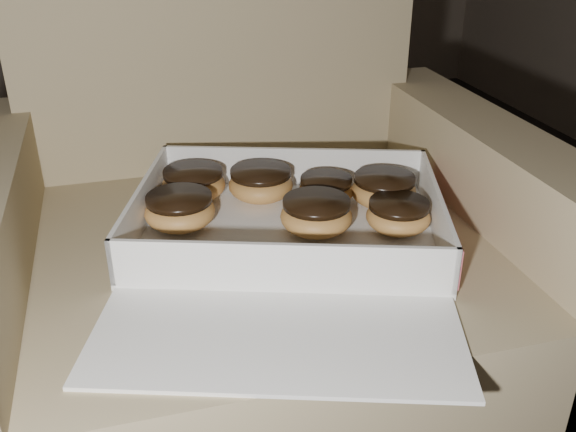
{
  "coord_description": "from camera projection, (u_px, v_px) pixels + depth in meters",
  "views": [
    {
      "loc": [
        0.43,
        -0.44,
        0.81
      ],
      "look_at": [
        0.63,
        0.31,
        0.41
      ],
      "focal_mm": 40.0,
      "sensor_mm": 36.0,
      "label": 1
    }
  ],
  "objects": [
    {
      "name": "donut_a",
      "position": [
        384.0,
        189.0,
        0.94
      ],
      "size": [
        0.1,
        0.1,
        0.05
      ],
      "color": "#DEA34D",
      "rests_on": "bakery_box"
    },
    {
      "name": "crumb_d",
      "position": [
        388.0,
        256.0,
        0.82
      ],
      "size": [
        0.01,
        0.01,
        0.0
      ],
      "primitive_type": "ellipsoid",
      "color": "black",
      "rests_on": "bakery_box"
    },
    {
      "name": "armchair",
      "position": [
        252.0,
        282.0,
        0.99
      ],
      "size": [
        0.81,
        0.68,
        0.85
      ],
      "color": "tan",
      "rests_on": "floor"
    },
    {
      "name": "crumb_e",
      "position": [
        243.0,
        280.0,
        0.77
      ],
      "size": [
        0.01,
        0.01,
        0.0
      ],
      "primitive_type": "ellipsoid",
      "color": "black",
      "rests_on": "bakery_box"
    },
    {
      "name": "donut_f",
      "position": [
        316.0,
        215.0,
        0.87
      ],
      "size": [
        0.1,
        0.1,
        0.05
      ],
      "color": "#DEA34D",
      "rests_on": "bakery_box"
    },
    {
      "name": "donut_c",
      "position": [
        194.0,
        183.0,
        0.96
      ],
      "size": [
        0.1,
        0.1,
        0.05
      ],
      "color": "#DEA34D",
      "rests_on": "bakery_box"
    },
    {
      "name": "donut_e",
      "position": [
        398.0,
        215.0,
        0.87
      ],
      "size": [
        0.09,
        0.09,
        0.04
      ],
      "color": "#DEA34D",
      "rests_on": "bakery_box"
    },
    {
      "name": "donut_d",
      "position": [
        180.0,
        210.0,
        0.88
      ],
      "size": [
        0.1,
        0.1,
        0.05
      ],
      "color": "#DEA34D",
      "rests_on": "bakery_box"
    },
    {
      "name": "donut_g",
      "position": [
        326.0,
        189.0,
        0.95
      ],
      "size": [
        0.08,
        0.08,
        0.04
      ],
      "color": "#DEA34D",
      "rests_on": "bakery_box"
    },
    {
      "name": "crumb_a",
      "position": [
        196.0,
        256.0,
        0.82
      ],
      "size": [
        0.01,
        0.01,
        0.0
      ],
      "primitive_type": "ellipsoid",
      "color": "black",
      "rests_on": "bakery_box"
    },
    {
      "name": "bakery_box",
      "position": [
        289.0,
        240.0,
        0.85
      ],
      "size": [
        0.53,
        0.58,
        0.07
      ],
      "rotation": [
        0.0,
        0.0,
        -0.32
      ],
      "color": "white",
      "rests_on": "armchair"
    },
    {
      "name": "donut_b",
      "position": [
        261.0,
        183.0,
        0.96
      ],
      "size": [
        0.1,
        0.1,
        0.05
      ],
      "color": "#DEA34D",
      "rests_on": "bakery_box"
    },
    {
      "name": "crumb_c",
      "position": [
        286.0,
        277.0,
        0.78
      ],
      "size": [
        0.01,
        0.01,
        0.0
      ],
      "primitive_type": "ellipsoid",
      "color": "black",
      "rests_on": "bakery_box"
    },
    {
      "name": "crumb_b",
      "position": [
        387.0,
        265.0,
        0.8
      ],
      "size": [
        0.01,
        0.01,
        0.0
      ],
      "primitive_type": "ellipsoid",
      "color": "black",
      "rests_on": "bakery_box"
    }
  ]
}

